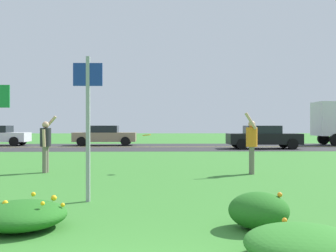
% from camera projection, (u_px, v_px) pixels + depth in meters
% --- Properties ---
extents(ground_plane, '(120.00, 120.00, 0.00)m').
position_uv_depth(ground_plane, '(146.00, 165.00, 15.45)').
color(ground_plane, '#387A2D').
extents(highway_strip, '(120.00, 9.84, 0.01)m').
position_uv_depth(highway_strip, '(151.00, 147.00, 27.98)').
color(highway_strip, '#2D2D30').
rests_on(highway_strip, ground).
extents(highway_center_stripe, '(120.00, 0.16, 0.00)m').
position_uv_depth(highway_center_stripe, '(151.00, 147.00, 27.98)').
color(highway_center_stripe, yellow).
rests_on(highway_center_stripe, ground).
extents(daylily_clump_mid_left, '(0.86, 0.82, 0.53)m').
position_uv_depth(daylily_clump_mid_left, '(259.00, 210.00, 5.87)').
color(daylily_clump_mid_left, '#23661E').
rests_on(daylily_clump_mid_left, ground).
extents(daylily_clump_front_center, '(1.28, 1.35, 0.44)m').
position_uv_depth(daylily_clump_front_center, '(21.00, 215.00, 5.87)').
color(daylily_clump_front_center, '#23661E').
rests_on(daylily_clump_front_center, ground).
extents(daylily_clump_mid_right, '(1.30, 1.31, 0.39)m').
position_uv_depth(daylily_clump_mid_right, '(304.00, 244.00, 4.44)').
color(daylily_clump_mid_right, '#2D7526').
rests_on(daylily_clump_mid_right, ground).
extents(sign_post_by_roadside, '(0.56, 0.10, 2.80)m').
position_uv_depth(sign_post_by_roadside, '(88.00, 114.00, 7.97)').
color(sign_post_by_roadside, '#93969B').
rests_on(sign_post_by_roadside, ground).
extents(person_thrower_dark_shirt, '(0.48, 0.50, 1.78)m').
position_uv_depth(person_thrower_dark_shirt, '(46.00, 142.00, 12.84)').
color(person_thrower_dark_shirt, '#232328').
rests_on(person_thrower_dark_shirt, ground).
extents(person_catcher_orange_shirt, '(0.43, 0.50, 1.86)m').
position_uv_depth(person_catcher_orange_shirt, '(252.00, 142.00, 12.47)').
color(person_catcher_orange_shirt, orange).
rests_on(person_catcher_orange_shirt, ground).
extents(frisbee_orange, '(0.26, 0.26, 0.06)m').
position_uv_depth(frisbee_orange, '(147.00, 135.00, 12.89)').
color(frisbee_orange, orange).
extents(car_tan_center_left, '(4.50, 2.00, 1.45)m').
position_uv_depth(car_tan_center_left, '(105.00, 135.00, 30.09)').
color(car_tan_center_left, '#937F60').
rests_on(car_tan_center_left, ground).
extents(car_black_center_right, '(4.50, 2.00, 1.45)m').
position_uv_depth(car_black_center_right, '(263.00, 137.00, 25.97)').
color(car_black_center_right, black).
rests_on(car_black_center_right, ground).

